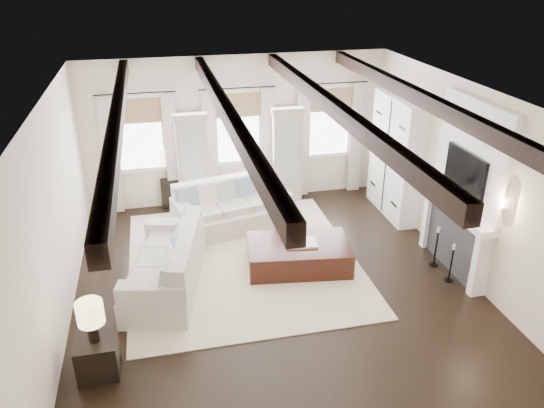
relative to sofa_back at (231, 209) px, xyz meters
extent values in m
plane|color=black|center=(0.40, -2.43, -0.39)|extent=(7.50, 7.50, 0.00)
cube|color=white|center=(0.40, 1.32, 1.21)|extent=(6.50, 0.04, 3.20)
cube|color=white|center=(0.40, -6.18, 1.21)|extent=(6.50, 0.04, 3.20)
cube|color=white|center=(-2.85, -2.43, 1.21)|extent=(0.04, 7.50, 3.20)
cube|color=white|center=(3.65, -2.43, 1.21)|extent=(0.04, 7.50, 3.20)
cube|color=white|center=(0.40, -2.43, 2.81)|extent=(6.50, 7.50, 0.04)
cube|color=black|center=(-1.80, -2.43, 2.69)|extent=(0.16, 7.40, 0.22)
cube|color=black|center=(-0.35, -2.43, 2.69)|extent=(0.16, 7.40, 0.22)
cube|color=black|center=(1.15, -2.43, 2.69)|extent=(0.16, 7.40, 0.22)
cube|color=black|center=(2.60, -2.43, 2.69)|extent=(0.16, 7.40, 0.22)
cube|color=white|center=(-1.65, 1.29, 1.26)|extent=(0.90, 0.03, 1.45)
cube|color=#9D7751|center=(-1.65, 1.23, 1.79)|extent=(0.94, 0.04, 0.50)
cube|color=beige|center=(-2.27, 1.19, 0.88)|extent=(0.28, 0.08, 2.50)
cube|color=beige|center=(-1.03, 1.19, 0.88)|extent=(0.28, 0.08, 2.50)
cylinder|color=black|center=(-1.65, 1.18, 2.16)|extent=(1.60, 0.02, 0.02)
cube|color=white|center=(0.40, 1.29, 1.26)|extent=(0.90, 0.03, 1.45)
cube|color=#9D7751|center=(0.40, 1.23, 1.79)|extent=(0.94, 0.04, 0.50)
cube|color=beige|center=(-0.22, 1.19, 0.88)|extent=(0.28, 0.08, 2.50)
cube|color=beige|center=(1.02, 1.19, 0.88)|extent=(0.28, 0.08, 2.50)
cylinder|color=black|center=(0.40, 1.18, 2.16)|extent=(1.60, 0.02, 0.02)
cube|color=white|center=(2.45, 1.29, 1.26)|extent=(0.90, 0.03, 1.45)
cube|color=#9D7751|center=(2.45, 1.23, 1.79)|extent=(0.94, 0.04, 0.50)
cube|color=beige|center=(1.83, 1.19, 0.88)|extent=(0.28, 0.08, 2.50)
cube|color=beige|center=(3.07, 1.19, 0.88)|extent=(0.28, 0.08, 2.50)
cylinder|color=black|center=(2.45, 1.18, 2.16)|extent=(1.60, 0.02, 0.02)
cube|color=beige|center=(-0.63, 1.10, 0.61)|extent=(0.64, 0.38, 2.00)
cube|color=#B2B7BA|center=(-0.63, 0.90, 0.76)|extent=(0.48, 0.02, 1.40)
cube|color=beige|center=(-0.63, 1.10, 1.67)|extent=(0.70, 0.42, 0.12)
cube|color=beige|center=(1.42, 1.10, 0.61)|extent=(0.64, 0.38, 2.00)
cube|color=#B2B7BA|center=(1.42, 0.90, 0.76)|extent=(0.48, 0.02, 1.40)
cube|color=beige|center=(1.42, 1.10, 1.67)|extent=(0.70, 0.42, 0.12)
cube|color=#27272A|center=(3.56, -2.43, 0.16)|extent=(0.18, 1.50, 1.10)
cube|color=black|center=(3.53, -2.43, 0.01)|extent=(0.10, 0.90, 0.70)
cube|color=white|center=(3.52, -3.25, 0.16)|extent=(0.26, 0.14, 1.10)
cube|color=white|center=(3.52, -1.61, 0.16)|extent=(0.26, 0.14, 1.10)
cube|color=white|center=(3.49, -2.43, 0.77)|extent=(0.32, 1.90, 0.12)
cube|color=white|center=(3.60, -2.43, 1.71)|extent=(0.10, 1.90, 1.80)
cube|color=black|center=(3.53, -2.43, 1.46)|extent=(0.07, 1.10, 0.64)
cylinder|color=#FFD899|center=(3.55, -3.48, 1.36)|extent=(0.10, 0.10, 0.14)
cube|color=silver|center=(3.45, -0.08, 0.86)|extent=(0.40, 1.70, 2.50)
cube|color=black|center=(3.24, -0.08, 0.86)|extent=(0.01, 0.02, 2.40)
cube|color=beige|center=(-0.01, -1.36, -0.38)|extent=(4.01, 4.51, 0.02)
cube|color=beige|center=(0.02, -0.07, -0.18)|extent=(2.43, 1.50, 0.43)
cube|color=beige|center=(-0.07, 0.31, 0.31)|extent=(2.15, 0.72, 0.54)
cube|color=beige|center=(-0.95, -0.29, 0.18)|extent=(0.49, 1.00, 0.28)
cube|color=beige|center=(0.98, 0.15, 0.18)|extent=(0.49, 1.00, 0.28)
cube|color=beige|center=(-0.58, -0.26, 0.11)|extent=(0.73, 0.76, 0.15)
cube|color=beige|center=(0.03, -0.12, 0.11)|extent=(0.73, 0.76, 0.15)
cube|color=beige|center=(0.64, 0.02, 0.11)|extent=(0.73, 0.76, 0.15)
cube|color=#728CAC|center=(-0.82, -0.05, 0.34)|extent=(0.49, 0.33, 0.47)
cube|color=silver|center=(-0.42, 0.04, 0.34)|extent=(0.49, 0.33, 0.47)
cube|color=beige|center=(-0.03, 0.13, 0.34)|extent=(0.49, 0.33, 0.47)
cube|color=#728CAC|center=(0.36, 0.22, 0.34)|extent=(0.49, 0.33, 0.47)
cube|color=silver|center=(0.75, 0.32, 0.34)|extent=(0.49, 0.33, 0.47)
cube|color=beige|center=(-1.39, -1.93, -0.17)|extent=(1.52, 2.47, 0.44)
cube|color=beige|center=(-1.00, -2.02, 0.32)|extent=(0.71, 2.19, 0.55)
cube|color=beige|center=(-1.17, -0.95, 0.19)|extent=(1.02, 0.49, 0.28)
cube|color=beige|center=(-1.61, -2.91, 0.19)|extent=(1.02, 0.49, 0.28)
cube|color=beige|center=(-1.30, -1.30, 0.12)|extent=(0.78, 0.74, 0.15)
cube|color=beige|center=(-1.44, -1.92, 0.12)|extent=(0.78, 0.74, 0.15)
cube|color=beige|center=(-1.58, -2.54, 0.12)|extent=(0.78, 0.74, 0.15)
cube|color=#728CAC|center=(-1.00, -1.18, 0.35)|extent=(0.33, 0.50, 0.48)
cube|color=silver|center=(-1.07, -1.50, 0.35)|extent=(0.33, 0.50, 0.48)
cube|color=beige|center=(-1.15, -1.82, 0.35)|extent=(0.33, 0.50, 0.48)
cube|color=#728CAC|center=(-1.22, -2.14, 0.35)|extent=(0.33, 0.50, 0.48)
cube|color=silver|center=(-1.29, -2.46, 0.35)|extent=(0.33, 0.50, 0.48)
cube|color=beige|center=(-1.36, -2.78, 0.35)|extent=(0.33, 0.50, 0.48)
cube|color=black|center=(0.92, -1.79, -0.16)|extent=(1.89, 1.32, 0.46)
cube|color=white|center=(0.98, -1.81, 0.09)|extent=(0.55, 0.44, 0.04)
cube|color=#262628|center=(0.84, -1.79, 0.13)|extent=(0.28, 0.23, 0.04)
cube|color=beige|center=(0.81, -1.75, 0.17)|extent=(0.24, 0.20, 0.03)
cube|color=black|center=(-2.34, -3.75, -0.13)|extent=(0.52, 0.52, 0.52)
cylinder|color=black|center=(-2.34, -3.75, 0.27)|extent=(0.13, 0.13, 0.29)
cylinder|color=#F9D89E|center=(-2.34, -3.75, 0.57)|extent=(0.34, 0.34, 0.30)
cube|color=black|center=(-1.12, 1.35, -0.07)|extent=(0.43, 0.43, 0.65)
cylinder|color=black|center=(-1.12, 1.35, 0.42)|extent=(0.15, 0.15, 0.32)
cylinder|color=#F9D89E|center=(-1.12, 1.35, 0.76)|extent=(0.39, 0.39, 0.35)
cylinder|color=black|center=(3.30, -2.80, -0.38)|extent=(0.14, 0.14, 0.02)
cylinder|color=black|center=(3.30, -2.80, -0.08)|extent=(0.03, 0.03, 0.62)
cylinder|color=beige|center=(3.30, -2.80, 0.27)|extent=(0.05, 0.05, 0.09)
cylinder|color=black|center=(3.30, -2.28, -0.38)|extent=(0.15, 0.15, 0.02)
cylinder|color=black|center=(3.30, -2.28, -0.06)|extent=(0.03, 0.03, 0.67)
cylinder|color=beige|center=(3.30, -2.28, 0.32)|extent=(0.06, 0.06, 0.10)
camera|label=1|loc=(-1.32, -9.54, 4.62)|focal=35.00mm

